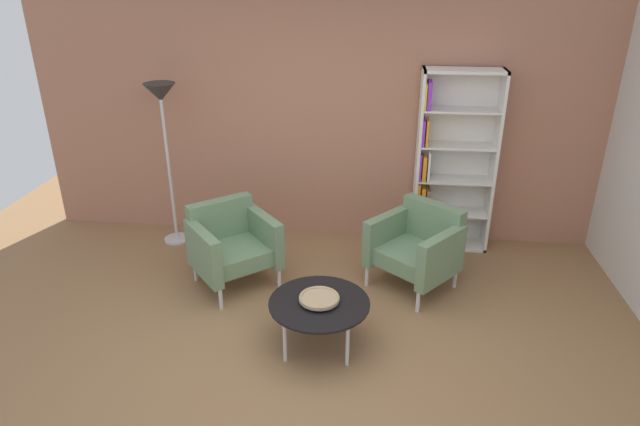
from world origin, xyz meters
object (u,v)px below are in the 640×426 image
at_px(armchair_corner_red, 232,243).
at_px(armchair_spare_guest, 417,246).
at_px(coffee_table_low, 319,305).
at_px(decorative_bowl, 319,298).
at_px(floor_lamp_torchiere, 162,112).
at_px(bookshelf_tall, 448,165).

bearing_deg(armchair_corner_red, armchair_spare_guest, -35.32).
height_order(coffee_table_low, decorative_bowl, decorative_bowl).
relative_size(coffee_table_low, armchair_corner_red, 0.84).
bearing_deg(armchair_spare_guest, floor_lamp_torchiere, -154.48).
xyz_separation_m(bookshelf_tall, coffee_table_low, (-1.15, -1.89, -0.55)).
height_order(coffee_table_low, floor_lamp_torchiere, floor_lamp_torchiere).
xyz_separation_m(bookshelf_tall, floor_lamp_torchiere, (-2.92, -0.21, 0.53)).
bearing_deg(bookshelf_tall, armchair_spare_guest, -110.58).
bearing_deg(floor_lamp_torchiere, decorative_bowl, -43.39).
xyz_separation_m(decorative_bowl, floor_lamp_torchiere, (-1.77, 1.68, 1.01)).
xyz_separation_m(armchair_spare_guest, floor_lamp_torchiere, (-2.59, 0.67, 1.03)).
xyz_separation_m(decorative_bowl, armchair_spare_guest, (0.82, 1.01, -0.02)).
relative_size(bookshelf_tall, floor_lamp_torchiere, 1.09).
relative_size(decorative_bowl, armchair_spare_guest, 0.34).
height_order(decorative_bowl, floor_lamp_torchiere, floor_lamp_torchiere).
height_order(bookshelf_tall, armchair_spare_guest, bookshelf_tall).
bearing_deg(armchair_corner_red, floor_lamp_torchiere, 96.86).
height_order(coffee_table_low, armchair_spare_guest, armchair_spare_guest).
height_order(decorative_bowl, armchair_spare_guest, armchair_spare_guest).
distance_m(coffee_table_low, floor_lamp_torchiere, 2.67).
xyz_separation_m(coffee_table_low, floor_lamp_torchiere, (-1.77, 1.68, 1.08)).
xyz_separation_m(bookshelf_tall, armchair_spare_guest, (-0.33, -0.88, -0.50)).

